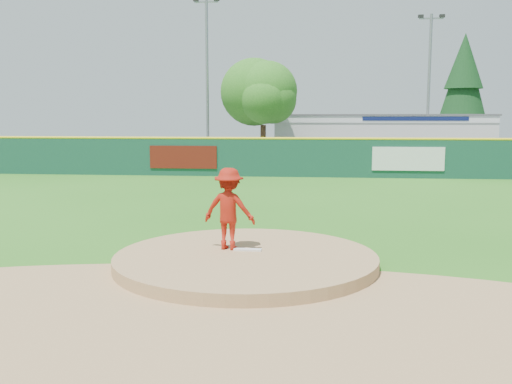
# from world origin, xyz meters

# --- Properties ---
(ground) EXTENTS (120.00, 120.00, 0.00)m
(ground) POSITION_xyz_m (0.00, 0.00, 0.00)
(ground) COLOR #286B19
(ground) RESTS_ON ground
(pitchers_mound) EXTENTS (5.50, 5.50, 0.50)m
(pitchers_mound) POSITION_xyz_m (0.00, 0.00, 0.00)
(pitchers_mound) COLOR #9E774C
(pitchers_mound) RESTS_ON ground
(pitching_rubber) EXTENTS (0.60, 0.15, 0.04)m
(pitching_rubber) POSITION_xyz_m (0.00, 0.30, 0.27)
(pitching_rubber) COLOR white
(pitching_rubber) RESTS_ON pitchers_mound
(infield_dirt_arc) EXTENTS (15.40, 15.40, 0.01)m
(infield_dirt_arc) POSITION_xyz_m (0.00, -3.00, 0.01)
(infield_dirt_arc) COLOR #9E774C
(infield_dirt_arc) RESTS_ON ground
(parking_lot) EXTENTS (44.00, 16.00, 0.02)m
(parking_lot) POSITION_xyz_m (0.00, 27.00, 0.01)
(parking_lot) COLOR #38383A
(parking_lot) RESTS_ON ground
(pitcher) EXTENTS (1.25, 0.86, 1.77)m
(pitcher) POSITION_xyz_m (-0.42, 0.44, 1.13)
(pitcher) COLOR #9D1A0D
(pitcher) RESTS_ON pitchers_mound
(van) EXTENTS (6.06, 4.44, 1.53)m
(van) POSITION_xyz_m (-2.38, 23.80, 0.79)
(van) COLOR white
(van) RESTS_ON parking_lot
(pool_building_grp) EXTENTS (15.20, 8.20, 3.31)m
(pool_building_grp) POSITION_xyz_m (6.00, 31.99, 1.66)
(pool_building_grp) COLOR silver
(pool_building_grp) RESTS_ON ground
(fence_banners) EXTENTS (15.25, 0.04, 1.20)m
(fence_banners) POSITION_xyz_m (0.24, 17.92, 1.00)
(fence_banners) COLOR #61160D
(fence_banners) RESTS_ON ground
(playground_slide) EXTENTS (1.14, 3.21, 1.77)m
(playground_slide) POSITION_xyz_m (-13.59, 22.42, 0.90)
(playground_slide) COLOR blue
(playground_slide) RESTS_ON ground
(outfield_fence) EXTENTS (40.00, 0.14, 2.07)m
(outfield_fence) POSITION_xyz_m (0.00, 18.00, 1.09)
(outfield_fence) COLOR #144131
(outfield_fence) RESTS_ON ground
(deciduous_tree) EXTENTS (5.60, 5.60, 7.36)m
(deciduous_tree) POSITION_xyz_m (-2.00, 25.00, 4.55)
(deciduous_tree) COLOR #382314
(deciduous_tree) RESTS_ON ground
(conifer_tree) EXTENTS (4.40, 4.40, 9.50)m
(conifer_tree) POSITION_xyz_m (13.00, 36.00, 5.54)
(conifer_tree) COLOR #382314
(conifer_tree) RESTS_ON ground
(light_pole_left) EXTENTS (1.75, 0.25, 11.00)m
(light_pole_left) POSITION_xyz_m (-6.00, 27.00, 6.05)
(light_pole_left) COLOR gray
(light_pole_left) RESTS_ON ground
(light_pole_right) EXTENTS (1.75, 0.25, 10.00)m
(light_pole_right) POSITION_xyz_m (9.00, 29.00, 5.54)
(light_pole_right) COLOR gray
(light_pole_right) RESTS_ON ground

